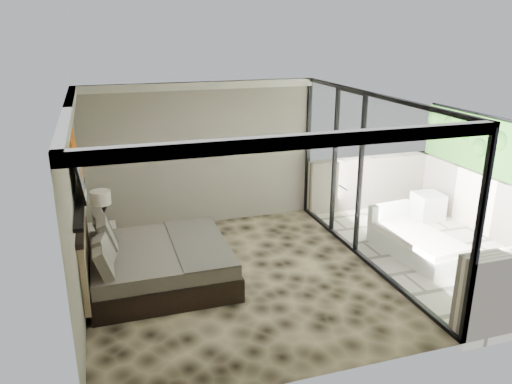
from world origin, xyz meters
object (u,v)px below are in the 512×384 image
object	(u,v)px
bed	(153,262)
ottoman	(428,206)
lounger	(416,242)
table_lamp	(101,204)
nightstand	(103,241)

from	to	relation	value
bed	ottoman	size ratio (longest dim) A/B	4.06
lounger	table_lamp	bearing A→B (deg)	155.63
bed	ottoman	xyz separation A→B (m)	(5.69, 1.03, -0.08)
nightstand	table_lamp	distance (m)	0.68
ottoman	lounger	size ratio (longest dim) A/B	0.29
nightstand	lounger	distance (m)	5.42
bed	nightstand	distance (m)	1.48
ottoman	lounger	xyz separation A→B (m)	(-1.23, -1.38, -0.05)
ottoman	lounger	bearing A→B (deg)	-131.75
nightstand	table_lamp	world-z (taller)	table_lamp
table_lamp	lounger	xyz separation A→B (m)	(5.14, -1.68, -0.70)
nightstand	ottoman	xyz separation A→B (m)	(6.40, -0.27, 0.03)
table_lamp	ottoman	bearing A→B (deg)	-2.73
lounger	ottoman	bearing A→B (deg)	41.99
bed	lounger	distance (m)	4.47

